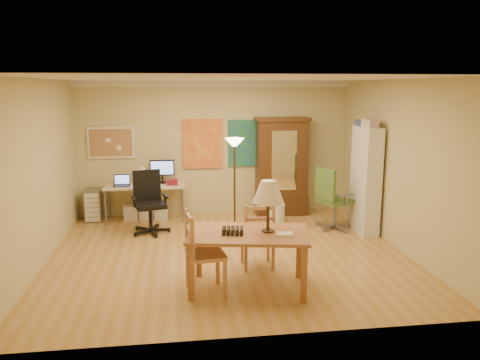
{
  "coord_description": "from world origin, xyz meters",
  "views": [
    {
      "loc": [
        -0.74,
        -6.94,
        2.58
      ],
      "look_at": [
        0.22,
        0.3,
        1.12
      ],
      "focal_mm": 35.0,
      "sensor_mm": 36.0,
      "label": 1
    }
  ],
  "objects": [
    {
      "name": "art_panel_right",
      "position": [
        0.65,
        2.47,
        1.45
      ],
      "size": [
        0.75,
        0.04,
        0.95
      ],
      "primitive_type": "cube",
      "color": "#225488",
      "rests_on": "floor"
    },
    {
      "name": "bookshelf",
      "position": [
        2.55,
        0.83,
        0.94
      ],
      "size": [
        0.28,
        0.76,
        1.9
      ],
      "color": "white",
      "rests_on": "floor"
    },
    {
      "name": "office_chair_black",
      "position": [
        -1.27,
        1.29,
        0.3
      ],
      "size": [
        0.68,
        0.68,
        1.11
      ],
      "color": "black",
      "rests_on": "floor"
    },
    {
      "name": "office_chair_green",
      "position": [
        2.05,
        1.08,
        0.31
      ],
      "size": [
        0.71,
        0.71,
        1.15
      ],
      "color": "slate",
      "rests_on": "floor"
    },
    {
      "name": "torchiere_lamp",
      "position": [
        0.18,
        0.67,
        1.4
      ],
      "size": [
        0.32,
        0.32,
        1.75
      ],
      "color": "#3F2E19",
      "rests_on": "floor"
    },
    {
      "name": "ladder_chair_back",
      "position": [
        0.36,
        -0.61,
        0.46
      ],
      "size": [
        0.45,
        0.43,
        0.98
      ],
      "color": "#9D6D47",
      "rests_on": "floor"
    },
    {
      "name": "wastebin",
      "position": [
        1.07,
        1.45,
        0.2
      ],
      "size": [
        0.33,
        0.33,
        0.41
      ],
      "primitive_type": "cylinder",
      "color": "silver",
      "rests_on": "floor"
    },
    {
      "name": "art_panel_left",
      "position": [
        -0.25,
        2.47,
        1.45
      ],
      "size": [
        0.8,
        0.04,
        1.0
      ],
      "primitive_type": "cube",
      "color": "yellow",
      "rests_on": "floor"
    },
    {
      "name": "corkboard",
      "position": [
        -2.05,
        2.47,
        1.5
      ],
      "size": [
        0.9,
        0.04,
        0.62
      ],
      "primitive_type": "cube",
      "color": "#B47A54",
      "rests_on": "floor"
    },
    {
      "name": "dining_table",
      "position": [
        0.21,
        -1.3,
        0.9
      ],
      "size": [
        1.65,
        1.16,
        1.42
      ],
      "color": "brown",
      "rests_on": "floor"
    },
    {
      "name": "drawer_cart",
      "position": [
        -2.41,
        2.21,
        0.31
      ],
      "size": [
        0.31,
        0.38,
        0.63
      ],
      "color": "slate",
      "rests_on": "floor"
    },
    {
      "name": "armoire",
      "position": [
        1.33,
        2.24,
        0.86
      ],
      "size": [
        1.08,
        0.51,
        1.98
      ],
      "color": "#381C0F",
      "rests_on": "floor"
    },
    {
      "name": "computer_desk",
      "position": [
        -1.38,
        2.16,
        0.43
      ],
      "size": [
        1.54,
        0.68,
        1.17
      ],
      "color": "beige",
      "rests_on": "floor"
    },
    {
      "name": "crown_molding",
      "position": [
        0.0,
        2.46,
        2.64
      ],
      "size": [
        5.5,
        0.08,
        0.12
      ],
      "primitive_type": "cube",
      "color": "white",
      "rests_on": "floor"
    },
    {
      "name": "ladder_chair_left",
      "position": [
        -0.47,
        -1.34,
        0.49
      ],
      "size": [
        0.53,
        0.55,
        1.05
      ],
      "color": "#9D6D47",
      "rests_on": "floor"
    },
    {
      "name": "floor",
      "position": [
        0.0,
        0.0,
        0.0
      ],
      "size": [
        5.5,
        5.5,
        0.0
      ],
      "primitive_type": "plane",
      "color": "#AE7C3D",
      "rests_on": "ground"
    }
  ]
}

